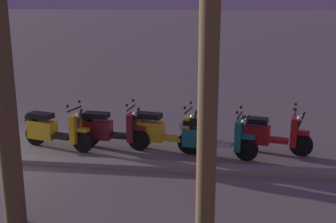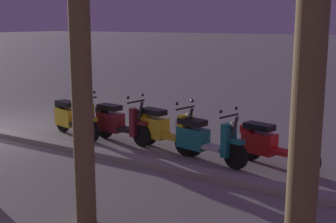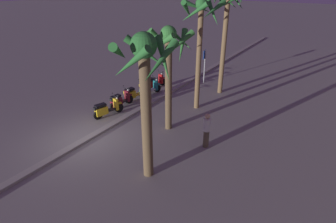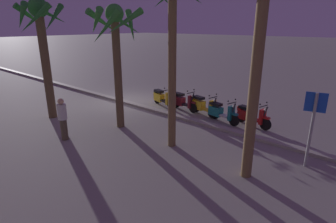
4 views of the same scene
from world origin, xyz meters
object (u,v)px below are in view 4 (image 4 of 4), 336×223
object	(u,v)px
palm_tree_mid_walkway	(41,33)
crossing_sign	(313,121)
scooter_yellow_second_in_line	(162,98)
scooter_red_far_back	(251,116)
scooter_maroon_gap_after_mid	(183,101)
palm_tree_far_corner	(173,14)
scooter_teal_mid_rear	(220,112)
palm_tree_near_sign	(115,37)
pedestrian_window_shopping	(63,118)
scooter_yellow_tail_end	(203,106)

from	to	relation	value
palm_tree_mid_walkway	crossing_sign	bearing A→B (deg)	-164.62
scooter_yellow_second_in_line	palm_tree_mid_walkway	bearing A→B (deg)	61.22
scooter_red_far_back	scooter_maroon_gap_after_mid	size ratio (longest dim) A/B	1.00
scooter_maroon_gap_after_mid	palm_tree_far_corner	size ratio (longest dim) A/B	0.29
scooter_teal_mid_rear	crossing_sign	world-z (taller)	crossing_sign
scooter_yellow_second_in_line	palm_tree_near_sign	world-z (taller)	palm_tree_near_sign
scooter_teal_mid_rear	palm_tree_mid_walkway	bearing A→B (deg)	36.88
scooter_maroon_gap_after_mid	pedestrian_window_shopping	bearing A→B (deg)	80.29
scooter_teal_mid_rear	scooter_yellow_tail_end	xyz separation A→B (m)	(1.16, -0.27, 0.02)
scooter_red_far_back	scooter_maroon_gap_after_mid	world-z (taller)	same
scooter_yellow_tail_end	palm_tree_mid_walkway	bearing A→B (deg)	43.99
scooter_teal_mid_rear	palm_tree_far_corner	world-z (taller)	palm_tree_far_corner
scooter_teal_mid_rear	palm_tree_mid_walkway	world-z (taller)	palm_tree_mid_walkway
scooter_teal_mid_rear	scooter_maroon_gap_after_mid	bearing A→B (deg)	-6.37
scooter_red_far_back	palm_tree_far_corner	distance (m)	5.89
scooter_yellow_second_in_line	palm_tree_mid_walkway	distance (m)	6.64
scooter_yellow_second_in_line	crossing_sign	bearing A→B (deg)	165.91
palm_tree_near_sign	scooter_yellow_second_in_line	bearing A→B (deg)	-77.76
crossing_sign	scooter_yellow_tail_end	bearing A→B (deg)	-21.94
scooter_red_far_back	crossing_sign	distance (m)	3.91
scooter_yellow_tail_end	pedestrian_window_shopping	world-z (taller)	pedestrian_window_shopping
scooter_maroon_gap_after_mid	scooter_yellow_second_in_line	xyz separation A→B (m)	(1.30, 0.17, -0.01)
scooter_red_far_back	scooter_teal_mid_rear	world-z (taller)	same
scooter_red_far_back	pedestrian_window_shopping	distance (m)	7.90
scooter_maroon_gap_after_mid	scooter_yellow_second_in_line	size ratio (longest dim) A/B	0.97
scooter_maroon_gap_after_mid	palm_tree_near_sign	world-z (taller)	palm_tree_near_sign
scooter_teal_mid_rear	scooter_yellow_tail_end	size ratio (longest dim) A/B	0.99
scooter_teal_mid_rear	palm_tree_near_sign	bearing A→B (deg)	49.81
palm_tree_near_sign	pedestrian_window_shopping	xyz separation A→B (m)	(0.53, 2.35, -2.95)
palm_tree_mid_walkway	pedestrian_window_shopping	size ratio (longest dim) A/B	3.26
scooter_maroon_gap_after_mid	scooter_red_far_back	bearing A→B (deg)	-177.70
scooter_teal_mid_rear	scooter_yellow_tail_end	distance (m)	1.19
scooter_teal_mid_rear	palm_tree_mid_walkway	xyz separation A→B (m)	(6.46, 4.85, 3.51)
palm_tree_far_corner	palm_tree_mid_walkway	xyz separation A→B (m)	(6.50, 1.33, -0.68)
palm_tree_far_corner	pedestrian_window_shopping	distance (m)	5.65
palm_tree_mid_walkway	palm_tree_near_sign	size ratio (longest dim) A/B	1.07
scooter_yellow_tail_end	pedestrian_window_shopping	size ratio (longest dim) A/B	1.11
scooter_red_far_back	crossing_sign	xyz separation A→B (m)	(-2.95, 2.33, 1.06)
palm_tree_mid_walkway	palm_tree_near_sign	distance (m)	3.75
scooter_red_far_back	crossing_sign	size ratio (longest dim) A/B	0.74
scooter_teal_mid_rear	scooter_yellow_second_in_line	world-z (taller)	same
scooter_teal_mid_rear	scooter_yellow_tail_end	bearing A→B (deg)	-13.08
palm_tree_near_sign	scooter_teal_mid_rear	bearing A→B (deg)	-130.19
palm_tree_mid_walkway	pedestrian_window_shopping	world-z (taller)	palm_tree_mid_walkway
scooter_teal_mid_rear	palm_tree_mid_walkway	size ratio (longest dim) A/B	0.34
scooter_red_far_back	palm_tree_far_corner	world-z (taller)	palm_tree_far_corner
scooter_yellow_second_in_line	pedestrian_window_shopping	bearing A→B (deg)	92.47
palm_tree_near_sign	crossing_sign	bearing A→B (deg)	-167.46
scooter_maroon_gap_after_mid	palm_tree_mid_walkway	size ratio (longest dim) A/B	0.33
pedestrian_window_shopping	crossing_sign	bearing A→B (deg)	-152.94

